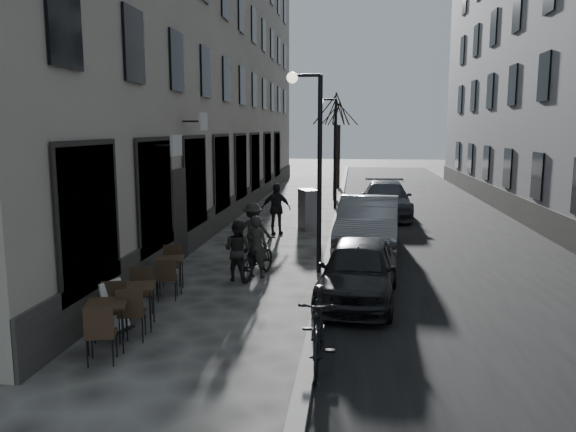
% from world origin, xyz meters
% --- Properties ---
extents(ground, '(120.00, 120.00, 0.00)m').
position_xyz_m(ground, '(0.00, 0.00, 0.00)').
color(ground, '#353330').
rests_on(ground, ground).
extents(road, '(7.30, 60.00, 0.00)m').
position_xyz_m(road, '(3.85, 16.00, 0.00)').
color(road, black).
rests_on(road, ground).
extents(kerb, '(0.25, 60.00, 0.12)m').
position_xyz_m(kerb, '(0.20, 16.00, 0.06)').
color(kerb, slate).
rests_on(kerb, ground).
extents(building_left, '(4.00, 35.00, 16.00)m').
position_xyz_m(building_left, '(-6.00, 16.50, 8.00)').
color(building_left, gray).
rests_on(building_left, ground).
extents(building_right, '(4.00, 35.00, 16.00)m').
position_xyz_m(building_right, '(9.50, 16.50, 8.00)').
color(building_right, gray).
rests_on(building_right, ground).
extents(streetlamp_near, '(0.90, 0.28, 5.09)m').
position_xyz_m(streetlamp_near, '(-0.17, 6.00, 3.16)').
color(streetlamp_near, black).
rests_on(streetlamp_near, ground).
extents(streetlamp_far, '(0.90, 0.28, 5.09)m').
position_xyz_m(streetlamp_far, '(-0.17, 18.00, 3.16)').
color(streetlamp_far, black).
rests_on(streetlamp_far, ground).
extents(tree_near, '(2.40, 2.40, 5.70)m').
position_xyz_m(tree_near, '(-0.10, 21.00, 4.66)').
color(tree_near, black).
rests_on(tree_near, ground).
extents(tree_far, '(2.40, 2.40, 5.70)m').
position_xyz_m(tree_far, '(-0.10, 27.00, 4.66)').
color(tree_far, black).
rests_on(tree_far, ground).
extents(bistro_set_a, '(0.87, 1.69, 0.96)m').
position_xyz_m(bistro_set_a, '(-3.23, 0.48, 0.49)').
color(bistro_set_a, black).
rests_on(bistro_set_a, ground).
extents(bistro_set_b, '(0.85, 1.70, 0.97)m').
position_xyz_m(bistro_set_b, '(-3.13, 1.50, 0.50)').
color(bistro_set_b, black).
rests_on(bistro_set_b, ground).
extents(bistro_set_c, '(0.78, 1.63, 0.93)m').
position_xyz_m(bistro_set_c, '(-3.28, 3.87, 0.48)').
color(bistro_set_c, black).
rests_on(bistro_set_c, ground).
extents(sign_board, '(0.48, 0.60, 0.94)m').
position_xyz_m(sign_board, '(-3.46, 1.31, 0.38)').
color(sign_board, black).
rests_on(sign_board, ground).
extents(utility_cabinet, '(0.86, 1.10, 1.46)m').
position_xyz_m(utility_cabinet, '(-0.80, 12.47, 0.73)').
color(utility_cabinet, slate).
rests_on(utility_cabinet, ground).
extents(bicycle, '(1.08, 1.93, 0.96)m').
position_xyz_m(bicycle, '(-1.52, 5.35, 0.48)').
color(bicycle, black).
rests_on(bicycle, ground).
extents(cyclist_rider, '(0.65, 0.51, 1.57)m').
position_xyz_m(cyclist_rider, '(-1.52, 5.35, 0.79)').
color(cyclist_rider, '#2A2724').
rests_on(cyclist_rider, ground).
extents(pedestrian_near, '(0.88, 0.78, 1.50)m').
position_xyz_m(pedestrian_near, '(-1.93, 5.00, 0.75)').
color(pedestrian_near, black).
rests_on(pedestrian_near, ground).
extents(pedestrian_mid, '(1.11, 0.75, 1.59)m').
position_xyz_m(pedestrian_mid, '(-1.99, 7.46, 0.80)').
color(pedestrian_mid, '#292623').
rests_on(pedestrian_mid, ground).
extents(pedestrian_far, '(1.14, 0.78, 1.80)m').
position_xyz_m(pedestrian_far, '(-1.84, 11.15, 0.90)').
color(pedestrian_far, black).
rests_on(pedestrian_far, ground).
extents(car_near, '(1.98, 4.10, 1.35)m').
position_xyz_m(car_near, '(1.00, 3.69, 0.68)').
color(car_near, black).
rests_on(car_near, ground).
extents(car_mid, '(2.10, 5.11, 1.65)m').
position_xyz_m(car_mid, '(1.32, 8.68, 0.82)').
color(car_mid, gray).
rests_on(car_mid, ground).
extents(car_far, '(2.16, 5.10, 1.47)m').
position_xyz_m(car_far, '(2.22, 15.59, 0.73)').
color(car_far, '#383C43').
rests_on(car_far, ground).
extents(moped, '(0.60, 2.01, 1.20)m').
position_xyz_m(moped, '(0.35, 0.21, 0.60)').
color(moped, black).
rests_on(moped, ground).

